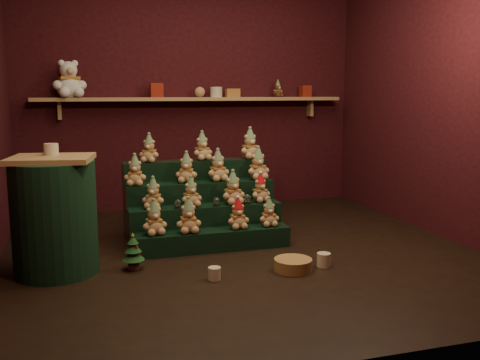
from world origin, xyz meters
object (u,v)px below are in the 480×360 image
object	(u,v)px
snow_globe_b	(216,202)
side_table	(54,216)
snow_globe_c	(247,199)
wicker_basket	(293,265)
riser_tier_front	(212,240)
mug_left	(214,273)
mug_right	(324,260)
mini_christmas_tree	(133,252)
snow_globe_a	(178,204)
brown_bear	(278,89)
white_bear	(69,74)

from	to	relation	value
snow_globe_b	side_table	world-z (taller)	side_table
snow_globe_c	wicker_basket	size ratio (longest dim) A/B	0.31
riser_tier_front	snow_globe_b	world-z (taller)	snow_globe_b
side_table	mug_left	distance (m)	1.30
mug_left	mug_right	size ratio (longest dim) A/B	0.86
side_table	wicker_basket	bearing A→B (deg)	-5.27
snow_globe_c	snow_globe_b	bearing A→B (deg)	180.00
riser_tier_front	mug_left	size ratio (longest dim) A/B	14.76
snow_globe_c	wicker_basket	bearing A→B (deg)	-83.52
snow_globe_b	mini_christmas_tree	bearing A→B (deg)	-148.53
mug_left	mug_right	world-z (taller)	mug_right
snow_globe_b	snow_globe_c	bearing A→B (deg)	0.00
snow_globe_a	wicker_basket	distance (m)	1.20
riser_tier_front	snow_globe_a	size ratio (longest dim) A/B	17.24
riser_tier_front	mini_christmas_tree	size ratio (longest dim) A/B	4.67
snow_globe_a	mug_right	bearing A→B (deg)	-40.16
snow_globe_a	snow_globe_c	world-z (taller)	snow_globe_c
snow_globe_c	mug_right	world-z (taller)	snow_globe_c
mug_right	snow_globe_a	bearing A→B (deg)	139.84
snow_globe_a	wicker_basket	bearing A→B (deg)	-49.59
riser_tier_front	brown_bear	xyz separation A→B (m)	(1.26, 1.71, 1.33)
mug_left	brown_bear	size ratio (longest dim) A/B	0.49
riser_tier_front	mini_christmas_tree	bearing A→B (deg)	-155.25
wicker_basket	brown_bear	xyz separation A→B (m)	(0.78, 2.42, 1.37)
snow_globe_a	wicker_basket	xyz separation A→B (m)	(0.75, -0.88, -0.35)
snow_globe_a	mug_left	world-z (taller)	snow_globe_a
snow_globe_c	brown_bear	world-z (taller)	brown_bear
riser_tier_front	side_table	distance (m)	1.36
snow_globe_a	snow_globe_b	size ratio (longest dim) A/B	1.02
riser_tier_front	wicker_basket	xyz separation A→B (m)	(0.48, -0.72, -0.04)
snow_globe_a	brown_bear	xyz separation A→B (m)	(1.53, 1.55, 1.02)
snow_globe_a	snow_globe_b	xyz separation A→B (m)	(0.35, 0.00, -0.00)
mini_christmas_tree	brown_bear	xyz separation A→B (m)	(1.97, 2.04, 1.27)
snow_globe_b	wicker_basket	bearing A→B (deg)	-65.86
snow_globe_a	mug_right	distance (m)	1.37
snow_globe_b	mug_right	bearing A→B (deg)	-52.27
snow_globe_c	wicker_basket	xyz separation A→B (m)	(0.10, -0.88, -0.36)
snow_globe_a	snow_globe_b	bearing A→B (deg)	0.00
riser_tier_front	mug_left	xyz separation A→B (m)	(-0.16, -0.74, -0.04)
snow_globe_b	mug_right	world-z (taller)	snow_globe_b
riser_tier_front	mug_right	size ratio (longest dim) A/B	12.75
mug_left	side_table	bearing A→B (deg)	155.65
riser_tier_front	white_bear	world-z (taller)	white_bear
wicker_basket	white_bear	bearing A→B (deg)	123.94
snow_globe_b	wicker_basket	xyz separation A→B (m)	(0.39, -0.88, -0.35)
snow_globe_b	mug_left	world-z (taller)	snow_globe_b
wicker_basket	snow_globe_a	bearing A→B (deg)	130.41
side_table	brown_bear	bearing A→B (deg)	47.38
side_table	white_bear	xyz separation A→B (m)	(0.14, 1.93, 1.12)
mini_christmas_tree	mug_right	xyz separation A→B (m)	(1.46, -0.37, -0.09)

